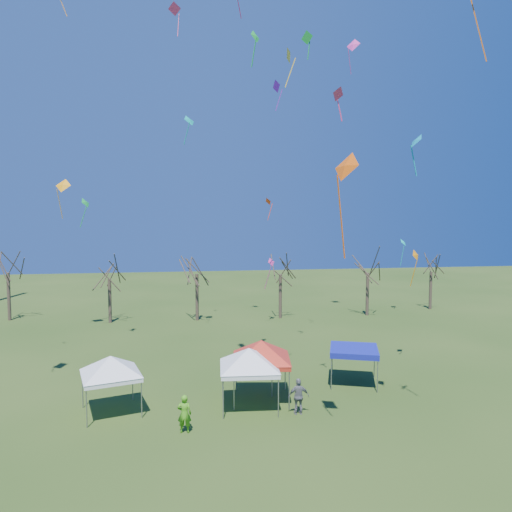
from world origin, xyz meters
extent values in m
plane|color=#284315|center=(0.00, 0.00, 0.00)|extent=(140.00, 140.00, 0.00)
cylinder|color=#3D2D21|center=(-20.85, 27.38, 2.39)|extent=(0.32, 0.32, 4.78)
cylinder|color=#3D2D21|center=(-10.77, 24.65, 2.14)|extent=(0.32, 0.32, 4.28)
cylinder|color=#3D2D21|center=(-2.37, 24.38, 2.32)|extent=(0.32, 0.32, 4.64)
cylinder|color=#3D2D21|center=(6.03, 24.04, 2.24)|extent=(0.32, 0.32, 4.49)
cylinder|color=#3D2D21|center=(15.36, 24.00, 2.24)|extent=(0.32, 0.32, 4.47)
cylinder|color=#3D2D21|center=(23.72, 26.07, 2.12)|extent=(0.32, 0.32, 4.23)
cylinder|color=gray|center=(-8.35, 1.19, 0.92)|extent=(0.06, 0.06, 1.84)
cylinder|color=gray|center=(-9.04, 3.68, 0.92)|extent=(0.06, 0.06, 1.84)
cylinder|color=gray|center=(-5.86, 1.89, 0.92)|extent=(0.06, 0.06, 1.84)
cylinder|color=gray|center=(-6.55, 4.37, 0.92)|extent=(0.06, 0.06, 1.84)
cube|color=white|center=(-7.45, 2.78, 1.95)|extent=(3.40, 3.40, 0.22)
pyramid|color=white|center=(-7.45, 2.78, 2.98)|extent=(3.76, 3.76, 0.92)
cylinder|color=gray|center=(-1.86, 1.09, 0.99)|extent=(0.06, 0.06, 1.97)
cylinder|color=gray|center=(-1.64, 3.84, 0.99)|extent=(0.06, 0.06, 1.97)
cylinder|color=gray|center=(0.89, 0.88, 0.99)|extent=(0.06, 0.06, 1.97)
cylinder|color=gray|center=(1.11, 3.63, 0.99)|extent=(0.06, 0.06, 1.97)
cube|color=white|center=(-0.38, 2.36, 2.09)|extent=(3.18, 3.18, 0.24)
pyramid|color=white|center=(-0.38, 2.36, 3.19)|extent=(4.17, 4.17, 0.99)
cylinder|color=gray|center=(-1.20, 2.13, 1.03)|extent=(0.06, 0.06, 2.05)
cylinder|color=gray|center=(-0.76, 4.97, 1.03)|extent=(0.06, 0.06, 2.05)
cylinder|color=gray|center=(1.64, 1.69, 1.03)|extent=(0.06, 0.06, 2.05)
cylinder|color=gray|center=(2.07, 4.53, 1.03)|extent=(0.06, 0.06, 2.05)
cube|color=red|center=(0.44, 3.33, 2.17)|extent=(3.51, 3.51, 0.25)
pyramid|color=red|center=(0.44, 3.33, 3.32)|extent=(4.30, 4.30, 1.03)
cylinder|color=gray|center=(4.73, 4.08, 0.93)|extent=(0.06, 0.06, 1.87)
cylinder|color=gray|center=(5.62, 6.54, 0.93)|extent=(0.06, 0.06, 1.87)
cylinder|color=gray|center=(7.18, 3.19, 0.93)|extent=(0.06, 0.06, 1.87)
cylinder|color=gray|center=(8.07, 5.65, 0.93)|extent=(0.06, 0.06, 1.87)
cube|color=#0E1595|center=(6.40, 4.87, 1.98)|extent=(3.59, 3.59, 0.22)
cube|color=#0E1595|center=(6.40, 4.87, 2.15)|extent=(3.59, 3.59, 0.11)
imported|color=slate|center=(1.99, 1.10, 0.92)|extent=(1.09, 0.48, 1.84)
imported|color=#4AA31A|center=(-3.77, -0.03, 0.90)|extent=(0.71, 0.52, 1.79)
cone|color=#0B93B0|center=(6.61, -1.58, 13.43)|extent=(0.55, 0.78, 0.63)
cube|color=#0B93B0|center=(6.60, -1.42, 12.55)|extent=(0.36, 0.06, 1.39)
cone|color=green|center=(0.58, 6.14, 20.55)|extent=(0.85, 0.84, 0.80)
cube|color=green|center=(0.46, 6.02, 19.56)|extent=(0.29, 0.29, 1.57)
cone|color=#F837A7|center=(11.89, 20.11, 25.95)|extent=(1.39, 1.41, 1.28)
cube|color=#F837A7|center=(11.65, 20.35, 24.53)|extent=(0.55, 0.52, 2.17)
cone|color=#0BAC96|center=(-3.07, 17.22, 18.03)|extent=(1.35, 1.35, 0.95)
cube|color=#0BAC96|center=(-3.30, 16.99, 16.91)|extent=(0.52, 0.51, 1.69)
cone|color=#E43262|center=(3.89, 1.21, 16.09)|extent=(0.87, 0.74, 0.70)
cube|color=#E43262|center=(4.03, 1.29, 15.33)|extent=(0.21, 0.33, 1.16)
cube|color=#D55C0B|center=(7.28, -4.72, 17.10)|extent=(0.56, 0.52, 2.70)
cone|color=#F23595|center=(4.58, 21.42, 6.00)|extent=(0.95, 0.84, 0.81)
cube|color=#F23595|center=(4.21, 21.16, 4.59)|extent=(0.58, 0.79, 2.41)
cone|color=purple|center=(4.83, 20.40, 22.00)|extent=(0.77, 1.24, 1.18)
cube|color=purple|center=(4.96, 20.07, 20.70)|extent=(0.71, 0.31, 2.03)
cone|color=red|center=(3.89, 19.41, 11.64)|extent=(0.73, 0.88, 0.69)
cube|color=red|center=(4.00, 19.18, 10.69)|extent=(0.51, 0.27, 1.52)
cone|color=#E73362|center=(-4.10, 12.82, 24.72)|extent=(1.01, 0.66, 0.88)
cube|color=#E73362|center=(-3.85, 12.76, 23.61)|extent=(0.17, 0.55, 1.77)
cone|color=#0CBCAC|center=(19.44, 24.37, 7.66)|extent=(1.15, 1.12, 0.77)
cube|color=#0CBCAC|center=(19.30, 24.25, 6.28)|extent=(0.30, 0.34, 2.29)
cone|color=green|center=(4.24, 8.13, 21.47)|extent=(0.74, 0.80, 0.89)
cube|color=green|center=(4.31, 8.04, 20.64)|extent=(0.23, 0.21, 1.21)
cone|color=orange|center=(11.70, 7.50, 7.57)|extent=(0.87, 0.77, 0.78)
cube|color=orange|center=(11.52, 7.36, 6.41)|extent=(0.32, 0.42, 1.91)
cube|color=red|center=(0.94, 17.37, 27.73)|extent=(0.69, 0.75, 2.47)
cone|color=#EA570C|center=(2.58, -3.62, 11.96)|extent=(1.16, 1.48, 1.21)
cube|color=#EA570C|center=(2.49, -3.40, 9.97)|extent=(0.48, 0.24, 3.33)
cone|color=yellow|center=(1.92, 3.29, 18.55)|extent=(0.23, 0.88, 0.87)
cube|color=yellow|center=(1.92, 3.02, 17.57)|extent=(0.59, 0.04, 1.54)
cone|color=#FF9A0D|center=(-13.57, 19.76, 12.86)|extent=(1.57, 1.22, 1.22)
cube|color=#FF9A0D|center=(-13.91, 19.87, 11.30)|extent=(0.26, 0.72, 2.45)
cone|color=green|center=(-11.90, 20.26, 11.45)|extent=(1.00, 1.19, 0.88)
cube|color=green|center=(-12.04, 19.93, 10.26)|extent=(0.70, 0.33, 1.88)
camera|label=1|loc=(-3.78, -20.84, 9.78)|focal=32.00mm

